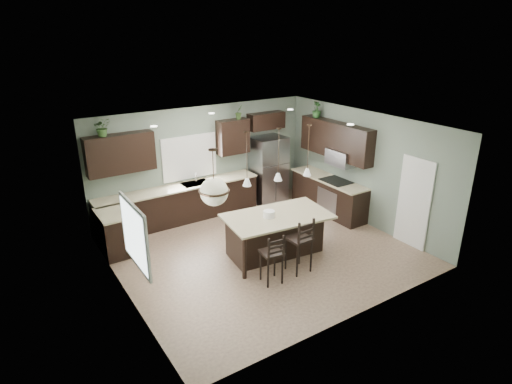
% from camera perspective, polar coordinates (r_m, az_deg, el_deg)
% --- Properties ---
extents(ground, '(6.00, 6.00, 0.00)m').
position_cam_1_polar(ground, '(9.54, 0.81, -7.87)').
color(ground, '#9E8466').
rests_on(ground, ground).
extents(pantry_door, '(0.04, 0.82, 2.04)m').
position_cam_1_polar(pantry_door, '(10.01, 20.31, -1.36)').
color(pantry_door, white).
rests_on(pantry_door, ground).
extents(window_back, '(1.35, 0.02, 1.00)m').
position_cam_1_polar(window_back, '(11.00, -8.89, 4.62)').
color(window_back, white).
rests_on(window_back, room_shell).
extents(window_left, '(0.02, 1.10, 1.00)m').
position_cam_1_polar(window_left, '(7.05, -15.97, -5.59)').
color(window_left, white).
rests_on(window_left, room_shell).
extents(left_return_cabs, '(0.60, 0.90, 0.90)m').
position_cam_1_polar(left_return_cabs, '(9.78, -18.29, -5.30)').
color(left_return_cabs, black).
rests_on(left_return_cabs, ground).
extents(left_return_countertop, '(0.66, 0.96, 0.04)m').
position_cam_1_polar(left_return_countertop, '(9.59, -18.50, -2.76)').
color(left_return_countertop, beige).
rests_on(left_return_countertop, left_return_cabs).
extents(back_lower_cabs, '(4.20, 0.60, 0.90)m').
position_cam_1_polar(back_lower_cabs, '(10.95, -10.08, -1.65)').
color(back_lower_cabs, black).
rests_on(back_lower_cabs, ground).
extents(back_countertop, '(4.20, 0.66, 0.04)m').
position_cam_1_polar(back_countertop, '(10.76, -10.19, 0.63)').
color(back_countertop, beige).
rests_on(back_countertop, back_lower_cabs).
extents(sink_inset, '(0.70, 0.45, 0.01)m').
position_cam_1_polar(sink_inset, '(10.92, -8.04, 1.16)').
color(sink_inset, gray).
rests_on(sink_inset, back_countertop).
extents(faucet, '(0.02, 0.02, 0.28)m').
position_cam_1_polar(faucet, '(10.85, -8.01, 1.83)').
color(faucet, silver).
rests_on(faucet, back_countertop).
extents(back_upper_left, '(1.55, 0.34, 0.90)m').
position_cam_1_polar(back_upper_left, '(10.19, -17.64, 4.89)').
color(back_upper_left, black).
rests_on(back_upper_left, room_shell).
extents(back_upper_right, '(0.85, 0.34, 0.90)m').
position_cam_1_polar(back_upper_right, '(11.28, -3.09, 7.37)').
color(back_upper_right, black).
rests_on(back_upper_right, room_shell).
extents(fridge_header, '(1.05, 0.34, 0.45)m').
position_cam_1_polar(fridge_header, '(11.76, 1.37, 9.46)').
color(fridge_header, black).
rests_on(fridge_header, room_shell).
extents(right_lower_cabs, '(0.60, 2.35, 0.90)m').
position_cam_1_polar(right_lower_cabs, '(11.51, 9.60, -0.46)').
color(right_lower_cabs, black).
rests_on(right_lower_cabs, ground).
extents(right_countertop, '(0.66, 2.35, 0.04)m').
position_cam_1_polar(right_countertop, '(11.33, 9.67, 1.73)').
color(right_countertop, beige).
rests_on(right_countertop, right_lower_cabs).
extents(cooktop, '(0.58, 0.75, 0.02)m').
position_cam_1_polar(cooktop, '(11.14, 10.63, 1.45)').
color(cooktop, black).
rests_on(cooktop, right_countertop).
extents(wall_oven_front, '(0.01, 0.72, 0.60)m').
position_cam_1_polar(wall_oven_front, '(11.13, 9.38, -1.21)').
color(wall_oven_front, gray).
rests_on(wall_oven_front, right_lower_cabs).
extents(right_upper_cabs, '(0.34, 2.35, 0.90)m').
position_cam_1_polar(right_upper_cabs, '(11.14, 10.57, 6.87)').
color(right_upper_cabs, black).
rests_on(right_upper_cabs, room_shell).
extents(microwave, '(0.40, 0.75, 0.40)m').
position_cam_1_polar(microwave, '(11.02, 11.22, 4.51)').
color(microwave, gray).
rests_on(microwave, right_upper_cabs).
extents(refrigerator, '(0.90, 0.74, 1.85)m').
position_cam_1_polar(refrigerator, '(11.89, 1.66, 2.98)').
color(refrigerator, '#9999A1').
rests_on(refrigerator, ground).
extents(kitchen_island, '(2.34, 1.50, 0.92)m').
position_cam_1_polar(kitchen_island, '(9.22, 2.81, -5.74)').
color(kitchen_island, black).
rests_on(kitchen_island, ground).
extents(serving_dish, '(0.24, 0.24, 0.14)m').
position_cam_1_polar(serving_dish, '(8.90, 1.74, -2.94)').
color(serving_dish, white).
rests_on(serving_dish, kitchen_island).
extents(bar_stool_left, '(0.43, 0.43, 1.05)m').
position_cam_1_polar(bar_stool_left, '(8.23, 2.09, -8.78)').
color(bar_stool_left, black).
rests_on(bar_stool_left, ground).
extents(bar_stool_center, '(0.45, 0.45, 1.19)m').
position_cam_1_polar(bar_stool_center, '(8.59, 5.73, -6.95)').
color(bar_stool_center, black).
rests_on(bar_stool_center, ground).
extents(pendant_left, '(0.17, 0.17, 1.10)m').
position_cam_1_polar(pendant_left, '(8.25, -1.23, 4.40)').
color(pendant_left, silver).
rests_on(pendant_left, room_shell).
extents(pendant_center, '(0.17, 0.17, 1.10)m').
position_cam_1_polar(pendant_center, '(8.56, 3.02, 5.00)').
color(pendant_center, white).
rests_on(pendant_center, room_shell).
extents(pendant_right, '(0.17, 0.17, 1.10)m').
position_cam_1_polar(pendant_right, '(8.92, 6.96, 5.52)').
color(pendant_right, white).
rests_on(pendant_right, room_shell).
extents(chandelier, '(0.52, 0.52, 0.99)m').
position_cam_1_polar(chandelier, '(7.09, -5.68, 1.93)').
color(chandelier, '#ECE7C1').
rests_on(chandelier, room_shell).
extents(plant_back_left, '(0.38, 0.33, 0.40)m').
position_cam_1_polar(plant_back_left, '(9.93, -19.83, 8.12)').
color(plant_back_left, '#305123').
rests_on(plant_back_left, back_upper_left).
extents(plant_back_right, '(0.24, 0.21, 0.37)m').
position_cam_1_polar(plant_back_right, '(11.21, -2.28, 10.62)').
color(plant_back_right, '#345324').
rests_on(plant_back_right, back_upper_right).
extents(plant_right_wall, '(0.28, 0.28, 0.42)m').
position_cam_1_polar(plant_right_wall, '(11.52, 8.11, 10.84)').
color(plant_right_wall, '#2A5826').
rests_on(plant_right_wall, right_upper_cabs).
extents(room_shell, '(6.00, 6.00, 6.00)m').
position_cam_1_polar(room_shell, '(8.85, 0.87, 1.81)').
color(room_shell, slate).
rests_on(room_shell, ground).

